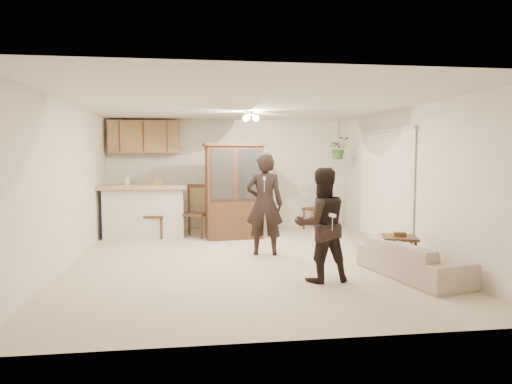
{
  "coord_description": "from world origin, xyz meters",
  "views": [
    {
      "loc": [
        -0.83,
        -7.22,
        1.69
      ],
      "look_at": [
        0.21,
        0.4,
        1.07
      ],
      "focal_mm": 32.0,
      "sensor_mm": 36.0,
      "label": 1
    }
  ],
  "objects": [
    {
      "name": "floor",
      "position": [
        0.0,
        0.0,
        0.0
      ],
      "size": [
        6.5,
        6.5,
        0.0
      ],
      "primitive_type": "plane",
      "color": "beige",
      "rests_on": "ground"
    },
    {
      "name": "ceiling",
      "position": [
        0.0,
        0.0,
        2.5
      ],
      "size": [
        5.5,
        6.5,
        0.02
      ],
      "primitive_type": "cube",
      "color": "silver",
      "rests_on": "wall_back"
    },
    {
      "name": "wall_back",
      "position": [
        0.0,
        3.25,
        1.25
      ],
      "size": [
        5.5,
        0.02,
        2.5
      ],
      "primitive_type": "cube",
      "color": "beige",
      "rests_on": "ground"
    },
    {
      "name": "wall_front",
      "position": [
        0.0,
        -3.25,
        1.25
      ],
      "size": [
        5.5,
        0.02,
        2.5
      ],
      "primitive_type": "cube",
      "color": "beige",
      "rests_on": "ground"
    },
    {
      "name": "wall_left",
      "position": [
        -2.75,
        0.0,
        1.25
      ],
      "size": [
        0.02,
        6.5,
        2.5
      ],
      "primitive_type": "cube",
      "color": "beige",
      "rests_on": "ground"
    },
    {
      "name": "wall_right",
      "position": [
        2.75,
        0.0,
        1.25
      ],
      "size": [
        0.02,
        6.5,
        2.5
      ],
      "primitive_type": "cube",
      "color": "beige",
      "rests_on": "ground"
    },
    {
      "name": "breakfast_bar",
      "position": [
        -1.85,
        2.35,
        0.5
      ],
      "size": [
        1.6,
        0.55,
        1.0
      ],
      "primitive_type": "cube",
      "color": "silver",
      "rests_on": "floor"
    },
    {
      "name": "bar_top",
      "position": [
        -1.85,
        2.35,
        1.05
      ],
      "size": [
        1.75,
        0.7,
        0.08
      ],
      "primitive_type": "cube",
      "color": "tan",
      "rests_on": "breakfast_bar"
    },
    {
      "name": "upper_cabinets",
      "position": [
        -1.9,
        3.07,
        2.1
      ],
      "size": [
        1.5,
        0.34,
        0.7
      ],
      "primitive_type": "cube",
      "color": "olive",
      "rests_on": "wall_back"
    },
    {
      "name": "vertical_blinds",
      "position": [
        2.71,
        0.9,
        1.1
      ],
      "size": [
        0.06,
        2.3,
        2.1
      ],
      "primitive_type": null,
      "color": "white",
      "rests_on": "wall_right"
    },
    {
      "name": "ceiling_fixture",
      "position": [
        0.2,
        1.2,
        2.4
      ],
      "size": [
        0.36,
        0.36,
        0.2
      ],
      "primitive_type": null,
      "color": "#FFE4BF",
      "rests_on": "ceiling"
    },
    {
      "name": "hanging_plant",
      "position": [
        2.3,
        2.4,
        1.85
      ],
      "size": [
        0.43,
        0.37,
        0.48
      ],
      "primitive_type": "imported",
      "color": "#285C24",
      "rests_on": "ceiling"
    },
    {
      "name": "plant_cord",
      "position": [
        2.3,
        2.4,
        2.17
      ],
      "size": [
        0.01,
        0.01,
        0.65
      ],
      "primitive_type": "cylinder",
      "color": "black",
      "rests_on": "ceiling"
    },
    {
      "name": "sofa",
      "position": [
        2.17,
        -1.34,
        0.37
      ],
      "size": [
        1.11,
        1.99,
        0.73
      ],
      "primitive_type": "imported",
      "rotation": [
        0.0,
        0.0,
        1.78
      ],
      "color": "beige",
      "rests_on": "floor"
    },
    {
      "name": "adult",
      "position": [
        0.36,
        0.39,
        0.9
      ],
      "size": [
        0.72,
        0.53,
        1.8
      ],
      "primitive_type": "imported",
      "rotation": [
        0.0,
        0.0,
        2.98
      ],
      "color": "black",
      "rests_on": "floor"
    },
    {
      "name": "child",
      "position": [
        0.86,
        -1.35,
        0.68
      ],
      "size": [
        0.71,
        0.58,
        1.35
      ],
      "primitive_type": "imported",
      "rotation": [
        0.0,
        0.0,
        3.26
      ],
      "color": "black",
      "rests_on": "floor"
    },
    {
      "name": "china_hutch",
      "position": [
        -0.02,
        1.97,
        0.96
      ],
      "size": [
        1.27,
        0.6,
        1.94
      ],
      "rotation": [
        0.0,
        0.0,
        0.11
      ],
      "color": "#392515",
      "rests_on": "floor"
    },
    {
      "name": "side_table",
      "position": [
        2.12,
        -1.03,
        0.27
      ],
      "size": [
        0.6,
        0.6,
        0.58
      ],
      "rotation": [
        0.0,
        0.0,
        -0.29
      ],
      "color": "#392515",
      "rests_on": "floor"
    },
    {
      "name": "chair_bar",
      "position": [
        -1.65,
        2.27,
        0.29
      ],
      "size": [
        0.51,
        0.51,
        1.02
      ],
      "rotation": [
        0.0,
        0.0,
        -0.15
      ],
      "color": "#392515",
      "rests_on": "floor"
    },
    {
      "name": "chair_hutch_left",
      "position": [
        -0.82,
        2.24,
        0.31
      ],
      "size": [
        0.62,
        0.62,
        1.09
      ],
      "rotation": [
        0.0,
        0.0,
        -0.34
      ],
      "color": "#392515",
      "rests_on": "floor"
    },
    {
      "name": "chair_hutch_right",
      "position": [
        1.94,
        2.88,
        0.3
      ],
      "size": [
        0.66,
        0.66,
        1.07
      ],
      "rotation": [
        0.0,
        0.0,
        3.75
      ],
      "color": "#392515",
      "rests_on": "floor"
    },
    {
      "name": "controller_adult",
      "position": [
        0.29,
        -0.01,
        1.33
      ],
      "size": [
        0.07,
        0.16,
        0.05
      ],
      "primitive_type": "cube",
      "rotation": [
        0.0,
        0.0,
        2.98
      ],
      "color": "white",
      "rests_on": "adult"
    },
    {
      "name": "controller_child",
      "position": [
        0.9,
        -1.7,
        0.94
      ],
      "size": [
        0.06,
        0.14,
        0.04
      ],
      "primitive_type": "cube",
      "rotation": [
        0.0,
        0.0,
        3.26
      ],
      "color": "white",
      "rests_on": "child"
    }
  ]
}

